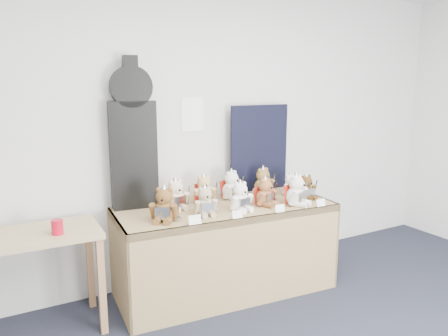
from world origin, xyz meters
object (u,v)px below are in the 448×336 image
teddy_front_centre (241,197)px  display_table (228,226)px  teddy_front_far_right (297,191)px  teddy_back_centre_left (204,190)px  teddy_back_end (290,185)px  guitar_case (133,136)px  teddy_front_far_left (164,206)px  teddy_back_centre_right (232,186)px  teddy_back_left (176,196)px  red_cup (57,227)px  teddy_back_right (263,183)px  side_table (32,250)px  teddy_front_left (205,202)px  teddy_front_end (306,188)px  teddy_front_right (265,193)px

teddy_front_centre → display_table: bearing=107.0°
display_table → teddy_front_far_right: (0.55, -0.21, 0.29)m
teddy_back_centre_left → teddy_back_end: teddy_back_centre_left is taller
guitar_case → teddy_front_far_left: size_ratio=4.11×
teddy_back_centre_right → teddy_back_left: bearing=164.8°
red_cup → display_table: bearing=-0.7°
teddy_back_left → teddy_back_right: (0.89, 0.03, 0.00)m
guitar_case → teddy_back_centre_left: size_ratio=4.44×
guitar_case → teddy_back_centre_left: (0.57, -0.15, -0.50)m
side_table → display_table: bearing=-3.6°
side_table → teddy_front_far_left: 0.98m
teddy_front_far_left → teddy_front_left: (0.34, -0.01, -0.02)m
guitar_case → teddy_front_end: bearing=-11.9°
display_table → side_table: 1.53m
side_table → teddy_front_left: size_ratio=3.52×
teddy_front_far_right → teddy_front_end: bearing=3.7°
guitar_case → teddy_back_left: (0.28, -0.21, -0.49)m
teddy_front_far_right → teddy_back_end: 0.35m
teddy_back_end → display_table: bearing=-170.1°
teddy_front_centre → side_table: bearing=164.1°
teddy_back_left → teddy_back_right: 0.89m
teddy_back_end → teddy_back_right: bearing=155.3°
teddy_front_far_left → teddy_back_centre_right: teddy_front_far_left is taller
display_table → teddy_back_left: size_ratio=6.64×
display_table → teddy_front_right: size_ratio=6.97×
teddy_front_end → display_table: bearing=165.1°
display_table → teddy_front_centre: 0.30m
guitar_case → teddy_front_right: 1.21m
display_table → teddy_back_end: size_ratio=8.53×
red_cup → teddy_back_left: (0.96, 0.16, 0.06)m
teddy_front_far_right → teddy_front_end: size_ratio=1.21×
side_table → teddy_back_centre_right: size_ratio=3.17×
display_table → teddy_back_centre_left: bearing=119.1°
teddy_front_right → teddy_back_right: teddy_back_right is taller
red_cup → teddy_front_far_right: 1.92m
teddy_front_far_right → teddy_back_left: (-0.95, 0.39, -0.01)m
display_table → teddy_front_right: teddy_front_right is taller
teddy_back_end → teddy_front_left: bearing=-167.3°
teddy_front_left → teddy_back_end: 0.99m
teddy_front_far_left → teddy_front_far_right: teddy_front_far_right is taller
teddy_front_far_right → teddy_back_centre_right: bearing=105.7°
teddy_front_centre → teddy_back_end: teddy_front_centre is taller
teddy_front_centre → teddy_front_right: (0.26, 0.02, -0.00)m
guitar_case → teddy_front_left: (0.42, -0.47, -0.50)m
teddy_back_left → side_table: bearing=176.4°
display_table → teddy_front_end: bearing=-3.3°
teddy_front_far_left → teddy_front_right: bearing=33.3°
teddy_front_right → teddy_front_centre: bearing=165.9°
teddy_front_far_right → teddy_back_centre_left: 0.80m
red_cup → teddy_front_left: teddy_front_left is taller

